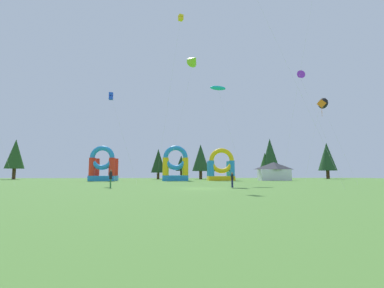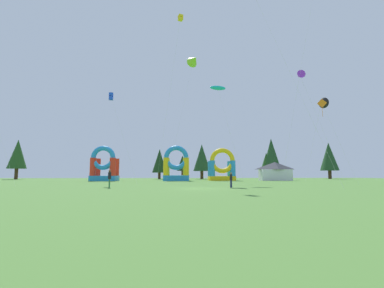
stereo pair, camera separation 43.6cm
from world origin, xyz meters
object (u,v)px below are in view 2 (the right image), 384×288
(kite_purple_delta, at_px, (300,75))
(person_left_edge, at_px, (231,178))
(kite_black_delta, at_px, (321,103))
(kite_blue_box, at_px, (111,97))
(festival_tent, at_px, (275,171))
(kite_cyan_parafoil, at_px, (218,88))
(person_far_side, at_px, (110,177))
(inflatable_orange_dome, at_px, (222,169))
(kite_orange_diamond, at_px, (322,105))
(kite_yellow_box, at_px, (180,19))
(kite_lime_delta, at_px, (194,60))
(inflatable_blue_arch, at_px, (176,168))
(inflatable_yellow_castle, at_px, (104,168))

(kite_purple_delta, bearing_deg, person_left_edge, -142.74)
(kite_purple_delta, bearing_deg, kite_black_delta, 34.63)
(kite_blue_box, height_order, festival_tent, kite_blue_box)
(kite_blue_box, bearing_deg, kite_cyan_parafoil, 3.25)
(person_far_side, height_order, inflatable_orange_dome, inflatable_orange_dome)
(kite_purple_delta, relative_size, kite_cyan_parafoil, 1.11)
(kite_purple_delta, distance_m, kite_blue_box, 28.30)
(person_left_edge, bearing_deg, inflatable_orange_dome, -137.19)
(kite_purple_delta, relative_size, festival_tent, 2.71)
(kite_orange_diamond, bearing_deg, festival_tent, 94.37)
(kite_black_delta, relative_size, kite_blue_box, 1.03)
(kite_purple_delta, distance_m, person_left_edge, 21.78)
(kite_yellow_box, relative_size, festival_tent, 4.05)
(kite_blue_box, bearing_deg, kite_lime_delta, 15.25)
(kite_purple_delta, xyz_separation_m, kite_lime_delta, (-15.65, 4.66, 4.09))
(inflatable_orange_dome, xyz_separation_m, inflatable_blue_arch, (-9.52, -1.30, 0.16))
(inflatable_orange_dome, bearing_deg, inflatable_yellow_castle, -177.10)
(kite_purple_delta, xyz_separation_m, person_far_side, (-25.17, -9.63, -14.94))
(kite_blue_box, bearing_deg, kite_orange_diamond, -1.38)
(person_left_edge, bearing_deg, kite_purple_delta, 177.23)
(kite_blue_box, distance_m, festival_tent, 36.06)
(kite_yellow_box, height_order, inflatable_yellow_castle, kite_yellow_box)
(kite_blue_box, relative_size, inflatable_blue_arch, 1.89)
(kite_cyan_parafoil, height_order, festival_tent, kite_cyan_parafoil)
(kite_lime_delta, relative_size, person_left_edge, 13.13)
(person_far_side, distance_m, inflatable_yellow_castle, 27.67)
(kite_black_delta, distance_m, person_far_side, 34.79)
(kite_purple_delta, bearing_deg, inflatable_yellow_castle, 152.91)
(kite_black_delta, bearing_deg, inflatable_blue_arch, 150.23)
(kite_purple_delta, height_order, festival_tent, kite_purple_delta)
(kite_blue_box, xyz_separation_m, inflatable_yellow_castle, (-4.89, 15.60, -10.16))
(festival_tent, bearing_deg, person_far_side, -134.98)
(person_left_edge, bearing_deg, kite_yellow_box, -100.40)
(kite_lime_delta, xyz_separation_m, festival_tent, (17.78, 13.04, -18.21))
(kite_black_delta, bearing_deg, person_far_side, -156.60)
(kite_lime_delta, distance_m, inflatable_blue_arch, 21.50)
(kite_lime_delta, relative_size, kite_cyan_parafoil, 1.41)
(kite_orange_diamond, distance_m, person_far_side, 32.18)
(kite_black_delta, xyz_separation_m, kite_blue_box, (-32.96, -2.11, -0.10))
(person_far_side, relative_size, inflatable_blue_arch, 0.27)
(kite_purple_delta, xyz_separation_m, festival_tent, (2.14, 17.70, -14.12))
(inflatable_orange_dome, bearing_deg, inflatable_blue_arch, -172.24)
(person_far_side, bearing_deg, kite_black_delta, 93.98)
(kite_purple_delta, xyz_separation_m, inflatable_orange_dome, (-9.04, 18.08, -13.58))
(inflatable_orange_dome, distance_m, inflatable_yellow_castle, 23.97)
(kite_cyan_parafoil, height_order, person_left_edge, kite_cyan_parafoil)
(kite_yellow_box, bearing_deg, person_left_edge, -60.37)
(kite_yellow_box, height_order, kite_orange_diamond, kite_yellow_box)
(inflatable_orange_dome, xyz_separation_m, festival_tent, (11.18, -0.39, -0.54))
(kite_orange_diamond, bearing_deg, inflatable_yellow_castle, 155.81)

